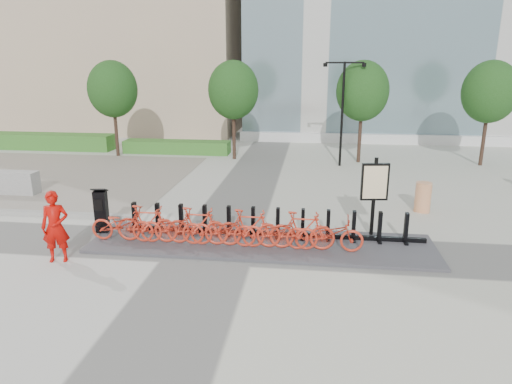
# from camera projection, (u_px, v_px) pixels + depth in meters

# --- Properties ---
(ground) EXTENTS (120.00, 120.00, 0.00)m
(ground) POSITION_uv_depth(u_px,v_px,m) (214.00, 247.00, 12.72)
(ground) COLOR #B7B9A5
(gravel_patch) EXTENTS (14.00, 14.00, 0.00)m
(gravel_patch) POSITION_uv_depth(u_px,v_px,m) (30.00, 176.00, 20.61)
(gravel_patch) COLOR slate
(gravel_patch) RESTS_ON ground
(hedge_a) EXTENTS (10.00, 1.40, 0.90)m
(hedge_a) POSITION_uv_depth(u_px,v_px,m) (32.00, 141.00, 27.17)
(hedge_a) COLOR #256C19
(hedge_a) RESTS_ON ground
(hedge_b) EXTENTS (6.00, 1.20, 0.70)m
(hedge_b) POSITION_uv_depth(u_px,v_px,m) (177.00, 147.00, 25.82)
(hedge_b) COLOR #256C19
(hedge_b) RESTS_ON ground
(tree_0) EXTENTS (2.60, 2.60, 5.10)m
(tree_0) POSITION_uv_depth(u_px,v_px,m) (113.00, 89.00, 24.16)
(tree_0) COLOR #472F24
(tree_0) RESTS_ON ground
(tree_1) EXTENTS (2.60, 2.60, 5.10)m
(tree_1) POSITION_uv_depth(u_px,v_px,m) (233.00, 90.00, 23.37)
(tree_1) COLOR #472F24
(tree_1) RESTS_ON ground
(tree_2) EXTENTS (2.60, 2.60, 5.10)m
(tree_2) POSITION_uv_depth(u_px,v_px,m) (363.00, 91.00, 22.58)
(tree_2) COLOR #472F24
(tree_2) RESTS_ON ground
(tree_3) EXTENTS (2.60, 2.60, 5.10)m
(tree_3) POSITION_uv_depth(u_px,v_px,m) (490.00, 92.00, 21.86)
(tree_3) COLOR #472F24
(tree_3) RESTS_ON ground
(streetlamp) EXTENTS (2.00, 0.20, 5.00)m
(streetlamp) POSITION_uv_depth(u_px,v_px,m) (343.00, 102.00, 21.88)
(streetlamp) COLOR black
(streetlamp) RESTS_ON ground
(dock_pad) EXTENTS (9.60, 2.40, 0.08)m
(dock_pad) POSITION_uv_depth(u_px,v_px,m) (261.00, 243.00, 12.84)
(dock_pad) COLOR #47464C
(dock_pad) RESTS_ON ground
(dock_rail_posts) EXTENTS (8.02, 0.50, 0.85)m
(dock_rail_posts) POSITION_uv_depth(u_px,v_px,m) (265.00, 222.00, 13.16)
(dock_rail_posts) COLOR black
(dock_rail_posts) RESTS_ON dock_pad
(bike_0) EXTENTS (1.82, 0.64, 0.96)m
(bike_0) POSITION_uv_depth(u_px,v_px,m) (122.00, 224.00, 12.83)
(bike_0) COLOR red
(bike_0) RESTS_ON dock_pad
(bike_1) EXTENTS (1.77, 0.50, 1.06)m
(bike_1) POSITION_uv_depth(u_px,v_px,m) (147.00, 224.00, 12.73)
(bike_1) COLOR red
(bike_1) RESTS_ON dock_pad
(bike_2) EXTENTS (1.82, 0.64, 0.96)m
(bike_2) POSITION_uv_depth(u_px,v_px,m) (172.00, 227.00, 12.66)
(bike_2) COLOR red
(bike_2) RESTS_ON dock_pad
(bike_3) EXTENTS (1.77, 0.50, 1.06)m
(bike_3) POSITION_uv_depth(u_px,v_px,m) (197.00, 226.00, 12.56)
(bike_3) COLOR red
(bike_3) RESTS_ON dock_pad
(bike_4) EXTENTS (1.82, 0.64, 0.96)m
(bike_4) POSITION_uv_depth(u_px,v_px,m) (223.00, 229.00, 12.48)
(bike_4) COLOR red
(bike_4) RESTS_ON dock_pad
(bike_5) EXTENTS (1.77, 0.50, 1.06)m
(bike_5) POSITION_uv_depth(u_px,v_px,m) (249.00, 228.00, 12.38)
(bike_5) COLOR red
(bike_5) RESTS_ON dock_pad
(bike_6) EXTENTS (1.82, 0.64, 0.96)m
(bike_6) POSITION_uv_depth(u_px,v_px,m) (275.00, 231.00, 12.31)
(bike_6) COLOR red
(bike_6) RESTS_ON dock_pad
(bike_7) EXTENTS (1.77, 0.50, 1.06)m
(bike_7) POSITION_uv_depth(u_px,v_px,m) (302.00, 231.00, 12.21)
(bike_7) COLOR red
(bike_7) RESTS_ON dock_pad
(bike_8) EXTENTS (1.82, 0.64, 0.96)m
(bike_8) POSITION_uv_depth(u_px,v_px,m) (329.00, 234.00, 12.14)
(bike_8) COLOR red
(bike_8) RESTS_ON dock_pad
(kiosk) EXTENTS (0.47, 0.41, 1.38)m
(kiosk) POSITION_uv_depth(u_px,v_px,m) (101.00, 211.00, 13.46)
(kiosk) COLOR black
(kiosk) RESTS_ON dock_pad
(worker_red) EXTENTS (0.77, 0.61, 1.87)m
(worker_red) POSITION_uv_depth(u_px,v_px,m) (55.00, 227.00, 11.57)
(worker_red) COLOR #B50904
(worker_red) RESTS_ON ground
(construction_barrel) EXTENTS (0.61, 0.61, 1.03)m
(construction_barrel) POSITION_uv_depth(u_px,v_px,m) (423.00, 197.00, 15.59)
(construction_barrel) COLOR #DD5C00
(construction_barrel) RESTS_ON ground
(jersey_barrier) EXTENTS (2.28, 0.64, 0.88)m
(jersey_barrier) POSITION_uv_depth(u_px,v_px,m) (9.00, 182.00, 17.81)
(jersey_barrier) COLOR #ACACA8
(jersey_barrier) RESTS_ON ground
(map_sign) EXTENTS (0.79, 0.23, 2.38)m
(map_sign) POSITION_uv_depth(u_px,v_px,m) (375.00, 185.00, 13.00)
(map_sign) COLOR black
(map_sign) RESTS_ON ground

